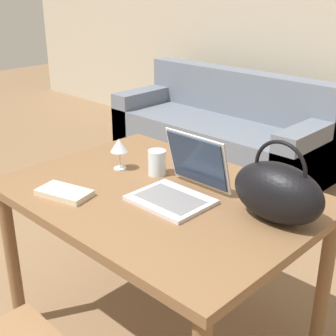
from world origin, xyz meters
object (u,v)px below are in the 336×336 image
couch (220,133)px  drinking_glass (157,163)px  wine_glass (119,146)px  handbag (278,192)px  laptop (183,181)px

couch → drinking_glass: (1.06, -1.84, 0.53)m
drinking_glass → wine_glass: 0.19m
handbag → wine_glass: bearing=-174.6°
laptop → handbag: size_ratio=0.90×
drinking_glass → handbag: bearing=0.0°
laptop → handbag: 0.39m
laptop → wine_glass: (-0.40, 0.01, 0.04)m
laptop → wine_glass: bearing=178.5°
handbag → laptop: bearing=-167.3°
wine_glass → handbag: handbag is taller
couch → handbag: handbag is taller
couch → drinking_glass: drinking_glass is taller
laptop → handbag: handbag is taller
couch → laptop: (1.30, -1.92, 0.54)m
drinking_glass → wine_glass: bearing=-156.4°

